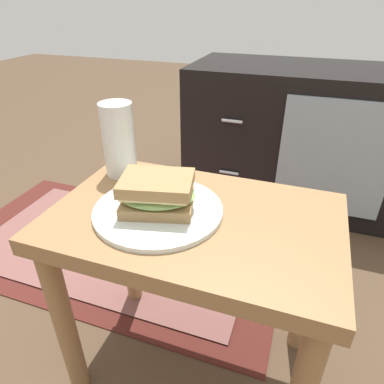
{
  "coord_description": "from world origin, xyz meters",
  "views": [
    {
      "loc": [
        0.18,
        -0.52,
        0.83
      ],
      "look_at": [
        -0.0,
        0.0,
        0.51
      ],
      "focal_mm": 32.02,
      "sensor_mm": 36.0,
      "label": 1
    }
  ],
  "objects_px": {
    "plate": "(158,210)",
    "tv_cabinet": "(303,137)",
    "sandwich_front": "(157,193)",
    "beer_glass": "(119,140)"
  },
  "relations": [
    {
      "from": "plate",
      "to": "sandwich_front",
      "type": "height_order",
      "value": "sandwich_front"
    },
    {
      "from": "plate",
      "to": "tv_cabinet",
      "type": "bearing_deg",
      "value": 76.11
    },
    {
      "from": "tv_cabinet",
      "to": "beer_glass",
      "type": "xyz_separation_m",
      "value": [
        -0.39,
        -0.84,
        0.25
      ]
    },
    {
      "from": "sandwich_front",
      "to": "tv_cabinet",
      "type": "bearing_deg",
      "value": 76.11
    },
    {
      "from": "plate",
      "to": "beer_glass",
      "type": "distance_m",
      "value": 0.21
    },
    {
      "from": "sandwich_front",
      "to": "beer_glass",
      "type": "bearing_deg",
      "value": 140.1
    },
    {
      "from": "plate",
      "to": "sandwich_front",
      "type": "relative_size",
      "value": 1.5
    },
    {
      "from": "tv_cabinet",
      "to": "beer_glass",
      "type": "distance_m",
      "value": 0.96
    },
    {
      "from": "tv_cabinet",
      "to": "sandwich_front",
      "type": "relative_size",
      "value": 5.72
    },
    {
      "from": "tv_cabinet",
      "to": "plate",
      "type": "distance_m",
      "value": 1.01
    }
  ]
}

